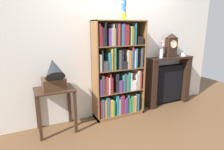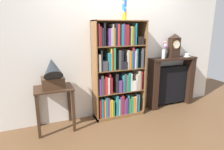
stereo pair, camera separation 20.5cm
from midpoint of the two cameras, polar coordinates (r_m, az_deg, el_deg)
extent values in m
cube|color=brown|center=(3.62, 4.33, -12.48)|extent=(7.58, 6.40, 0.02)
cube|color=silver|center=(3.52, 2.92, 9.09)|extent=(4.58, 0.08, 2.60)
cube|color=brown|center=(3.24, -3.37, 0.68)|extent=(0.02, 0.31, 1.72)
cube|color=brown|center=(3.62, 10.34, 1.95)|extent=(0.02, 0.31, 1.72)
cube|color=brown|center=(3.54, 2.82, 1.86)|extent=(0.93, 0.01, 1.72)
cube|color=brown|center=(3.32, 4.12, 15.78)|extent=(0.93, 0.31, 0.02)
cube|color=brown|center=(3.68, 3.65, -11.30)|extent=(0.93, 0.31, 0.06)
cube|color=maroon|center=(3.44, -2.34, -9.60)|extent=(0.03, 0.25, 0.33)
cube|color=teal|center=(3.44, -1.71, -9.50)|extent=(0.03, 0.23, 0.34)
cube|color=maroon|center=(3.46, -1.31, -9.52)|extent=(0.02, 0.24, 0.33)
cube|color=gold|center=(3.46, -0.93, -9.59)|extent=(0.02, 0.23, 0.31)
cube|color=teal|center=(3.46, -0.35, -9.22)|extent=(0.03, 0.22, 0.36)
cube|color=#663884|center=(3.49, 0.06, -9.09)|extent=(0.03, 0.26, 0.35)
cube|color=gold|center=(3.50, 0.59, -9.34)|extent=(0.02, 0.23, 0.31)
cube|color=gold|center=(3.52, 0.99, -9.22)|extent=(0.03, 0.26, 0.31)
cube|color=#388E56|center=(3.54, 1.52, -9.33)|extent=(0.03, 0.25, 0.28)
cube|color=teal|center=(3.54, 2.61, -8.60)|extent=(0.04, 0.24, 0.36)
cube|color=#B2A893|center=(3.56, 3.22, -8.99)|extent=(0.03, 0.23, 0.30)
cube|color=#663884|center=(3.58, 3.64, -8.64)|extent=(0.03, 0.25, 0.33)
cube|color=maroon|center=(3.58, 4.23, -8.39)|extent=(0.04, 0.23, 0.36)
cube|color=#663884|center=(3.61, 4.94, -8.93)|extent=(0.04, 0.21, 0.28)
cube|color=#663884|center=(3.63, 5.29, -8.62)|extent=(0.02, 0.25, 0.29)
cube|color=black|center=(3.64, 5.60, -8.49)|extent=(0.02, 0.24, 0.31)
cube|color=teal|center=(3.65, 5.84, -8.15)|extent=(0.02, 0.26, 0.34)
cube|color=#388E56|center=(3.67, 6.25, -8.49)|extent=(0.03, 0.26, 0.28)
cube|color=#388E56|center=(3.68, 6.89, -8.31)|extent=(0.03, 0.24, 0.30)
cube|color=orange|center=(3.68, 7.50, -8.39)|extent=(0.04, 0.20, 0.29)
cube|color=#B2A893|center=(3.70, 8.03, -8.23)|extent=(0.03, 0.21, 0.30)
cube|color=#424247|center=(3.72, 8.36, -7.82)|extent=(0.02, 0.23, 0.34)
cube|color=teal|center=(3.73, 8.76, -7.82)|extent=(0.03, 0.23, 0.33)
cube|color=brown|center=(3.51, 3.77, -4.68)|extent=(0.89, 0.29, 0.02)
cube|color=#663884|center=(3.29, -2.30, -3.26)|extent=(0.03, 0.23, 0.28)
cube|color=#424247|center=(3.30, -1.62, -2.76)|extent=(0.03, 0.23, 0.33)
cube|color=maroon|center=(3.31, -0.93, -3.15)|extent=(0.03, 0.21, 0.28)
cube|color=#C63338|center=(3.33, -0.41, -2.85)|extent=(0.03, 0.23, 0.30)
cube|color=white|center=(3.35, 0.13, -2.92)|extent=(0.03, 0.24, 0.28)
cube|color=maroon|center=(3.36, 0.53, -2.30)|extent=(0.02, 0.26, 0.34)
cube|color=maroon|center=(3.35, 1.05, -2.84)|extent=(0.02, 0.22, 0.29)
cube|color=black|center=(3.40, 2.60, -2.16)|extent=(0.04, 0.25, 0.33)
cube|color=#663884|center=(3.42, 3.66, -3.14)|extent=(0.06, 0.19, 0.22)
cube|color=teal|center=(3.44, 4.62, -2.30)|extent=(0.03, 0.21, 0.30)
cube|color=#424247|center=(3.45, 5.16, -2.07)|extent=(0.03, 0.21, 0.32)
cube|color=#388E56|center=(3.49, 5.53, -2.13)|extent=(0.04, 0.25, 0.30)
cube|color=teal|center=(3.49, 6.30, -1.84)|extent=(0.03, 0.21, 0.33)
cube|color=white|center=(3.50, 6.79, -1.90)|extent=(0.02, 0.20, 0.32)
cube|color=white|center=(3.55, 7.61, -2.87)|extent=(0.09, 0.20, 0.18)
cube|color=#B2A893|center=(3.58, 8.39, -1.80)|extent=(0.03, 0.24, 0.29)
cube|color=#B2A893|center=(3.60, 8.84, -1.22)|extent=(0.04, 0.26, 0.35)
cube|color=#C63338|center=(3.62, 9.33, -1.28)|extent=(0.02, 0.26, 0.34)
cube|color=brown|center=(3.40, 3.88, 1.85)|extent=(0.89, 0.29, 0.02)
cube|color=#B2A893|center=(3.20, -2.41, 3.81)|extent=(0.04, 0.25, 0.28)
cube|color=black|center=(3.19, -1.73, 4.34)|extent=(0.02, 0.21, 0.34)
cube|color=#424247|center=(3.23, -0.77, 2.89)|extent=(0.09, 0.22, 0.17)
cube|color=teal|center=(3.24, 0.52, 4.10)|extent=(0.04, 0.21, 0.30)
cube|color=gold|center=(3.25, 1.05, 4.77)|extent=(0.02, 0.22, 0.37)
cube|color=maroon|center=(3.28, 1.30, 4.71)|extent=(0.02, 0.25, 0.35)
cube|color=#388E56|center=(3.29, 1.77, 4.93)|extent=(0.03, 0.27, 0.37)
cube|color=#424247|center=(3.31, 3.61, 4.63)|extent=(0.03, 0.21, 0.33)
cube|color=black|center=(3.33, 4.21, 4.58)|extent=(0.03, 0.21, 0.32)
cube|color=black|center=(3.37, 5.04, 3.07)|extent=(0.08, 0.20, 0.14)
cube|color=#B2A893|center=(3.41, 5.72, 4.80)|extent=(0.03, 0.26, 0.33)
cube|color=orange|center=(3.40, 6.50, 4.63)|extent=(0.03, 0.21, 0.31)
cube|color=teal|center=(3.42, 6.90, 4.67)|extent=(0.02, 0.22, 0.31)
cube|color=maroon|center=(3.42, 7.33, 5.16)|extent=(0.02, 0.21, 0.37)
cube|color=#2D519E|center=(3.43, 7.67, 4.93)|extent=(0.02, 0.21, 0.34)
cube|color=white|center=(3.45, 7.98, 4.73)|extent=(0.02, 0.21, 0.31)
cube|color=teal|center=(3.46, 8.36, 4.98)|extent=(0.03, 0.21, 0.34)
cube|color=#424247|center=(3.53, 9.89, 5.15)|extent=(0.03, 0.24, 0.35)
cube|color=brown|center=(3.33, 4.00, 8.74)|extent=(0.89, 0.29, 0.02)
cube|color=maroon|center=(3.15, -2.64, 11.77)|extent=(0.02, 0.26, 0.35)
cube|color=maroon|center=(3.16, -2.15, 11.42)|extent=(0.02, 0.25, 0.31)
cube|color=black|center=(3.16, -1.42, 11.23)|extent=(0.04, 0.23, 0.29)
cube|color=black|center=(3.18, -0.90, 11.98)|extent=(0.02, 0.24, 0.37)
cube|color=#663884|center=(3.20, 0.53, 11.19)|extent=(0.03, 0.22, 0.28)
cube|color=#B2A893|center=(3.21, 1.15, 11.22)|extent=(0.04, 0.21, 0.28)
cube|color=#B2A893|center=(3.22, 1.59, 11.81)|extent=(0.02, 0.23, 0.35)
cube|color=orange|center=(3.23, 1.96, 11.27)|extent=(0.02, 0.23, 0.28)
cube|color=black|center=(3.26, 2.29, 11.91)|extent=(0.03, 0.26, 0.35)
cube|color=#C63338|center=(3.27, 2.96, 11.88)|extent=(0.04, 0.25, 0.35)
cube|color=black|center=(3.28, 3.68, 11.76)|extent=(0.02, 0.22, 0.34)
cube|color=teal|center=(3.28, 4.27, 11.79)|extent=(0.03, 0.21, 0.34)
cube|color=#663884|center=(3.31, 4.62, 11.92)|extent=(0.02, 0.23, 0.36)
cube|color=maroon|center=(3.31, 5.19, 11.75)|extent=(0.03, 0.20, 0.34)
cube|color=maroon|center=(3.34, 5.67, 11.75)|extent=(0.03, 0.23, 0.34)
cube|color=black|center=(3.37, 6.08, 11.42)|extent=(0.03, 0.26, 0.30)
cube|color=gold|center=(3.37, 6.79, 11.52)|extent=(0.03, 0.22, 0.31)
cube|color=#388E56|center=(3.38, 7.30, 11.47)|extent=(0.02, 0.22, 0.30)
cube|color=#424247|center=(3.39, 7.74, 11.48)|extent=(0.02, 0.20, 0.31)
cube|color=teal|center=(3.41, 8.11, 11.91)|extent=(0.02, 0.22, 0.36)
cube|color=black|center=(3.46, 9.61, 10.08)|extent=(0.11, 0.20, 0.14)
cylinder|color=yellow|center=(3.36, 5.37, 16.80)|extent=(0.08, 0.08, 0.11)
cylinder|color=yellow|center=(3.36, 5.41, 17.13)|extent=(0.08, 0.08, 0.11)
cylinder|color=pink|center=(3.36, 5.37, 17.45)|extent=(0.08, 0.08, 0.11)
cylinder|color=orange|center=(3.36, 5.44, 17.78)|extent=(0.08, 0.08, 0.11)
cylinder|color=blue|center=(3.36, 5.44, 18.10)|extent=(0.08, 0.08, 0.11)
cylinder|color=white|center=(3.36, 5.45, 18.42)|extent=(0.08, 0.08, 0.11)
cylinder|color=white|center=(3.36, 5.43, 18.75)|extent=(0.08, 0.08, 0.11)
cylinder|color=green|center=(3.37, 5.47, 19.07)|extent=(0.08, 0.08, 0.11)
cylinder|color=blue|center=(3.36, 5.44, 19.40)|extent=(0.08, 0.08, 0.11)
cylinder|color=pink|center=(3.37, 5.44, 19.72)|extent=(0.08, 0.08, 0.11)
cylinder|color=yellow|center=(3.37, 5.48, 20.04)|extent=(0.08, 0.08, 0.11)
cylinder|color=blue|center=(3.37, 5.51, 20.36)|extent=(0.08, 0.08, 0.11)
cube|color=#382316|center=(3.07, -15.20, -3.83)|extent=(0.58, 0.44, 0.02)
cube|color=#382316|center=(3.01, -19.26, -11.73)|extent=(0.04, 0.04, 0.68)
cube|color=#382316|center=(3.06, -9.44, -10.60)|extent=(0.04, 0.04, 0.68)
cube|color=#382316|center=(3.36, -19.65, -9.00)|extent=(0.04, 0.04, 0.68)
cube|color=#382316|center=(3.40, -10.89, -8.05)|extent=(0.04, 0.04, 0.68)
cube|color=#472D1C|center=(3.05, -15.32, -2.13)|extent=(0.33, 0.29, 0.17)
cylinder|color=black|center=(3.02, -15.43, -0.50)|extent=(0.25, 0.25, 0.01)
cylinder|color=#1E2328|center=(2.97, -15.36, -0.25)|extent=(0.03, 0.03, 0.06)
cone|color=#1E2328|center=(2.89, -15.39, 2.16)|extent=(0.27, 0.40, 0.40)
cube|color=black|center=(4.05, 19.10, 4.64)|extent=(1.00, 0.26, 0.04)
cube|color=black|center=(3.89, 13.56, -3.01)|extent=(0.12, 0.24, 0.97)
cube|color=black|center=(4.46, 22.88, -1.57)|extent=(0.12, 0.24, 0.97)
cube|color=black|center=(4.20, 18.14, -2.74)|extent=(0.72, 0.13, 0.78)
cube|color=black|center=(4.02, 19.32, 7.63)|extent=(0.21, 0.13, 0.39)
pyramid|color=black|center=(4.01, 19.60, 10.96)|extent=(0.21, 0.13, 0.08)
cylinder|color=silver|center=(3.97, 20.05, 8.49)|extent=(0.15, 0.01, 0.15)
torus|color=#B79347|center=(3.96, 20.08, 8.49)|extent=(0.16, 0.01, 0.16)
cylinder|color=silver|center=(3.88, 16.49, 6.03)|extent=(0.08, 0.08, 0.17)
cylinder|color=#4C753D|center=(3.86, 16.86, 6.48)|extent=(0.02, 0.03, 0.21)
sphere|color=#B24CB7|center=(3.83, 17.04, 8.02)|extent=(0.04, 0.04, 0.04)
cylinder|color=#4C753D|center=(3.92, 16.56, 7.06)|extent=(0.05, 0.07, 0.27)
sphere|color=#B24CB7|center=(3.95, 16.69, 9.08)|extent=(0.05, 0.05, 0.05)
cylinder|color=#4C753D|center=(3.85, 16.87, 7.16)|extent=(0.01, 0.03, 0.30)
sphere|color=yellow|center=(3.83, 17.12, 9.39)|extent=(0.04, 0.04, 0.04)
cylinder|color=#4C753D|center=(3.87, 16.82, 6.76)|extent=(0.02, 0.02, 0.25)
sphere|color=silver|center=(3.85, 17.09, 8.56)|extent=(0.05, 0.05, 0.05)
cylinder|color=white|center=(4.28, 22.55, 5.12)|extent=(0.14, 0.14, 0.01)
cylinder|color=white|center=(4.27, 22.59, 5.54)|extent=(0.08, 0.08, 0.06)
torus|color=white|center=(4.31, 23.07, 5.59)|extent=(0.04, 0.01, 0.04)
camera|label=1|loc=(0.10, -88.26, 0.44)|focal=30.79mm
camera|label=2|loc=(0.10, 91.74, -0.44)|focal=30.79mm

